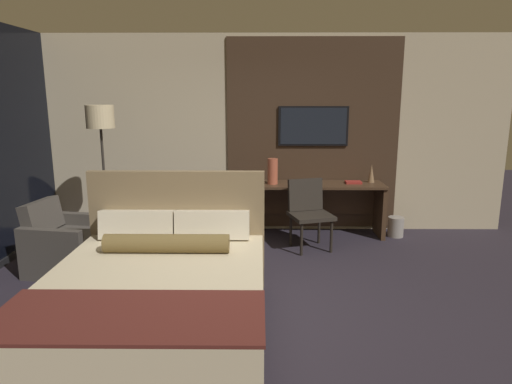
% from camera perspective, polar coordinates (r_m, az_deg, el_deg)
% --- Properties ---
extents(ground_plane, '(16.00, 16.00, 0.00)m').
position_cam_1_polar(ground_plane, '(4.46, -0.13, -14.18)').
color(ground_plane, '#28232D').
extents(wall_back_tv_panel, '(7.20, 0.09, 2.80)m').
position_cam_1_polar(wall_back_tv_panel, '(6.62, 1.12, 7.16)').
color(wall_back_tv_panel, '#BCAD8E').
rests_on(wall_back_tv_panel, ground_plane).
extents(bed, '(1.77, 2.19, 1.23)m').
position_cam_1_polar(bed, '(3.94, -12.18, -12.78)').
color(bed, '#33281E').
rests_on(bed, ground_plane).
extents(desk, '(1.95, 0.55, 0.75)m').
position_cam_1_polar(desk, '(6.50, 7.16, -0.90)').
color(desk, '#422D1E').
rests_on(desk, ground_plane).
extents(tv, '(0.99, 0.04, 0.56)m').
position_cam_1_polar(tv, '(6.58, 7.17, 8.18)').
color(tv, black).
extents(desk_chair, '(0.62, 0.62, 0.89)m').
position_cam_1_polar(desk_chair, '(5.96, 6.57, -1.96)').
color(desk_chair, '#28231E').
rests_on(desk_chair, ground_plane).
extents(armchair_by_window, '(0.86, 0.88, 0.81)m').
position_cam_1_polar(armchair_by_window, '(5.66, -22.63, -6.28)').
color(armchair_by_window, '#47423D').
rests_on(armchair_by_window, ground_plane).
extents(floor_lamp, '(0.34, 0.34, 1.85)m').
position_cam_1_polar(floor_lamp, '(5.97, -18.83, 7.47)').
color(floor_lamp, '#282623').
rests_on(floor_lamp, ground_plane).
extents(vase_tall, '(0.14, 0.14, 0.35)m').
position_cam_1_polar(vase_tall, '(6.31, 2.09, 2.60)').
color(vase_tall, '#B2563D').
rests_on(vase_tall, desk).
extents(vase_short, '(0.10, 0.10, 0.26)m').
position_cam_1_polar(vase_short, '(6.63, 14.22, 2.28)').
color(vase_short, '#846647').
rests_on(vase_short, desk).
extents(book, '(0.22, 0.15, 0.03)m').
position_cam_1_polar(book, '(6.52, 12.07, 1.20)').
color(book, maroon).
rests_on(book, desk).
extents(waste_bin, '(0.22, 0.22, 0.28)m').
position_cam_1_polar(waste_bin, '(6.76, 17.06, -4.17)').
color(waste_bin, gray).
rests_on(waste_bin, ground_plane).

